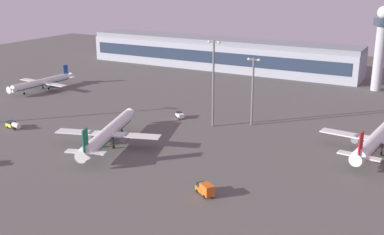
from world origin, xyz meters
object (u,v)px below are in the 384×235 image
object	(u,v)px
airplane_terminal_side	(108,133)
airplane_mid_apron	(377,139)
fuel_truck	(13,125)
apron_light_east	(213,79)
baggage_tractor	(180,115)
airplane_far_stand	(42,82)
catering_truck	(205,189)
control_tower	(381,42)
apron_light_central	(253,87)

from	to	relation	value
airplane_terminal_side	airplane_mid_apron	size ratio (longest dim) A/B	0.97
fuel_truck	apron_light_east	size ratio (longest dim) A/B	0.22
baggage_tractor	apron_light_east	distance (m)	21.74
airplane_far_stand	catering_truck	bearing A→B (deg)	156.27
baggage_tractor	apron_light_east	xyz separation A→B (m)	(14.88, -2.90, 15.58)
airplane_terminal_side	airplane_mid_apron	bearing A→B (deg)	7.08
airplane_mid_apron	apron_light_east	bearing A→B (deg)	-173.29
control_tower	apron_light_central	bearing A→B (deg)	-111.74
airplane_terminal_side	baggage_tractor	distance (m)	36.13
baggage_tractor	airplane_terminal_side	bearing A→B (deg)	-146.73
control_tower	airplane_far_stand	bearing A→B (deg)	-151.63
airplane_far_stand	apron_light_east	xyz separation A→B (m)	(91.40, -11.15, 13.32)
baggage_tractor	apron_light_central	xyz separation A→B (m)	(26.08, 4.94, 12.48)
fuel_truck	airplane_far_stand	bearing A→B (deg)	44.07
baggage_tractor	fuel_truck	xyz separation A→B (m)	(-43.84, -37.73, 0.19)
control_tower	airplane_far_stand	size ratio (longest dim) A/B	1.05
airplane_far_stand	control_tower	bearing A→B (deg)	-147.46
airplane_mid_apron	fuel_truck	distance (m)	117.72
control_tower	airplane_mid_apron	xyz separation A→B (m)	(12.40, -81.90, -17.45)
control_tower	fuel_truck	xyz separation A→B (m)	(-99.77, -117.51, -20.22)
airplane_mid_apron	baggage_tractor	distance (m)	68.43
control_tower	apron_light_east	distance (m)	92.43
catering_truck	baggage_tractor	world-z (taller)	catering_truck
fuel_truck	apron_light_east	distance (m)	69.99
control_tower	apron_light_central	xyz separation A→B (m)	(-29.85, -74.84, -7.93)
control_tower	fuel_truck	world-z (taller)	control_tower
fuel_truck	catering_truck	bearing A→B (deg)	-91.26
airplane_far_stand	fuel_truck	distance (m)	56.45
catering_truck	fuel_truck	xyz separation A→B (m)	(-80.93, 14.16, -0.21)
airplane_terminal_side	airplane_far_stand	distance (m)	84.31
airplane_mid_apron	airplane_far_stand	bearing A→B (deg)	-178.22
control_tower	airplane_mid_apron	distance (m)	84.65
control_tower	baggage_tractor	xyz separation A→B (m)	(-55.93, -79.77, -20.41)
airplane_terminal_side	catering_truck	bearing A→B (deg)	-38.87
apron_light_east	catering_truck	bearing A→B (deg)	-65.61
catering_truck	apron_light_central	xyz separation A→B (m)	(-11.01, 56.83, 12.08)
airplane_terminal_side	apron_light_central	world-z (taller)	apron_light_central
catering_truck	baggage_tractor	distance (m)	63.79
control_tower	apron_light_east	xyz separation A→B (m)	(-41.05, -82.68, -4.83)
apron_light_central	apron_light_east	bearing A→B (deg)	-145.01
apron_light_east	apron_light_central	bearing A→B (deg)	34.99
control_tower	airplane_terminal_side	world-z (taller)	control_tower
airplane_mid_apron	fuel_truck	xyz separation A→B (m)	(-112.17, -35.61, -2.77)
fuel_truck	apron_light_east	bearing A→B (deg)	-50.65
fuel_truck	baggage_tractor	bearing A→B (deg)	-40.61
airplane_mid_apron	apron_light_east	size ratio (longest dim) A/B	1.44
airplane_terminal_side	apron_light_central	xyz separation A→B (m)	(30.66, 40.66, 9.55)
apron_light_east	control_tower	bearing A→B (deg)	63.59
airplane_terminal_side	catering_truck	distance (m)	44.77
airplane_terminal_side	apron_light_east	size ratio (longest dim) A/B	1.39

